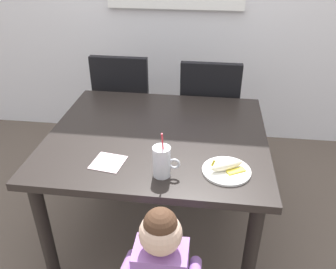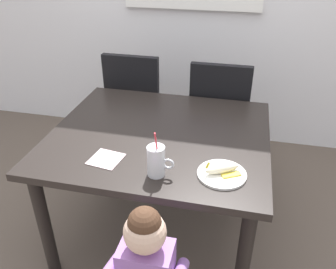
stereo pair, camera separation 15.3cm
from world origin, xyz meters
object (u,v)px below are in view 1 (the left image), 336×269
milk_cup (162,163)px  dining_table (158,148)px  dining_chair_left (125,104)px  peeled_banana (227,166)px  paper_napkin (108,162)px  snack_plate (226,171)px  dining_chair_right (209,111)px  toddler_standing (161,268)px

milk_cup → dining_table: bearing=102.3°
dining_table → dining_chair_left: (-0.38, 0.76, -0.10)m
peeled_banana → paper_napkin: (-0.58, -0.01, -0.03)m
snack_plate → paper_napkin: bearing=179.9°
dining_chair_right → milk_cup: size_ratio=3.87×
snack_plate → dining_table: bearing=140.1°
toddler_standing → snack_plate: (0.25, 0.41, 0.22)m
snack_plate → dining_chair_right: bearing=95.6°
peeled_banana → paper_napkin: peeled_banana is taller
dining_chair_left → peeled_banana: size_ratio=5.48×
milk_cup → toddler_standing: bearing=-82.9°
dining_table → dining_chair_left: dining_chair_left is taller
toddler_standing → paper_napkin: bearing=128.0°
dining_table → paper_napkin: paper_napkin is taller
dining_chair_left → paper_napkin: size_ratio=6.40×
milk_cup → peeled_banana: (0.30, 0.07, -0.04)m
toddler_standing → snack_plate: 0.53m
milk_cup → paper_napkin: 0.29m
dining_chair_left → milk_cup: (0.46, -1.14, 0.27)m
toddler_standing → snack_plate: bearing=58.2°
dining_chair_left → toddler_standing: (0.51, -1.49, -0.02)m
dining_chair_left → dining_table: bearing=116.5°
peeled_banana → dining_table: bearing=141.0°
dining_chair_right → toddler_standing: dining_chair_right is taller
dining_table → dining_chair_left: bearing=116.5°
toddler_standing → dining_chair_left: bearing=108.8°
dining_chair_left → dining_chair_right: bearing=176.0°
dining_chair_right → paper_napkin: size_ratio=6.40×
snack_plate → peeled_banana: peeled_banana is taller
dining_chair_left → milk_cup: size_ratio=3.87×
milk_cup → paper_napkin: (-0.28, 0.06, -0.06)m
dining_table → dining_chair_right: (0.28, 0.72, -0.10)m
dining_chair_right → milk_cup: milk_cup is taller
toddler_standing → paper_napkin: size_ratio=5.59×
dining_chair_right → toddler_standing: bearing=84.0°
dining_chair_left → snack_plate: size_ratio=4.17×
dining_chair_left → dining_chair_right: size_ratio=1.00×
peeled_banana → paper_napkin: bearing=-179.3°
dining_chair_right → toddler_standing: 1.45m
paper_napkin → peeled_banana: bearing=0.7°
snack_plate → peeled_banana: size_ratio=1.31×
dining_chair_left → toddler_standing: dining_chair_left is taller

